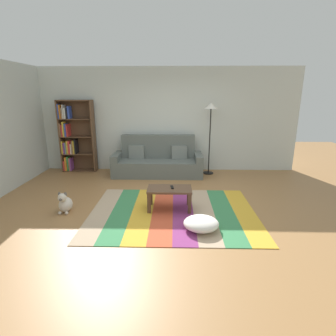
# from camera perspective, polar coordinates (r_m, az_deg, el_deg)

# --- Properties ---
(ground_plane) EXTENTS (14.00, 14.00, 0.00)m
(ground_plane) POSITION_cam_1_polar(r_m,az_deg,el_deg) (5.00, -0.59, -8.19)
(ground_plane) COLOR #9E7042
(back_wall) EXTENTS (6.80, 0.10, 2.70)m
(back_wall) POSITION_cam_1_polar(r_m,az_deg,el_deg) (7.15, 0.10, 10.29)
(back_wall) COLOR silver
(back_wall) RESTS_ON ground_plane
(left_wall) EXTENTS (0.10, 5.50, 2.70)m
(left_wall) POSITION_cam_1_polar(r_m,az_deg,el_deg) (6.44, -32.50, 7.26)
(left_wall) COLOR silver
(left_wall) RESTS_ON ground_plane
(rug) EXTENTS (2.89, 2.23, 0.01)m
(rug) POSITION_cam_1_polar(r_m,az_deg,el_deg) (4.74, 1.06, -9.52)
(rug) COLOR tan
(rug) RESTS_ON ground_plane
(couch) EXTENTS (2.26, 0.80, 1.00)m
(couch) POSITION_cam_1_polar(r_m,az_deg,el_deg) (6.82, -2.23, 1.35)
(couch) COLOR #59605B
(couch) RESTS_ON ground_plane
(bookshelf) EXTENTS (0.90, 0.28, 1.88)m
(bookshelf) POSITION_cam_1_polar(r_m,az_deg,el_deg) (7.46, -19.70, 6.15)
(bookshelf) COLOR brown
(bookshelf) RESTS_ON ground_plane
(coffee_table) EXTENTS (0.79, 0.44, 0.39)m
(coffee_table) POSITION_cam_1_polar(r_m,az_deg,el_deg) (4.75, 0.33, -5.22)
(coffee_table) COLOR #513826
(coffee_table) RESTS_ON rug
(pouf) EXTENTS (0.54, 0.51, 0.19)m
(pouf) POSITION_cam_1_polar(r_m,az_deg,el_deg) (4.17, 7.16, -11.78)
(pouf) COLOR white
(pouf) RESTS_ON rug
(dog) EXTENTS (0.22, 0.35, 0.40)m
(dog) POSITION_cam_1_polar(r_m,az_deg,el_deg) (5.04, -21.31, -7.13)
(dog) COLOR beige
(dog) RESTS_ON ground_plane
(standing_lamp) EXTENTS (0.32, 0.32, 1.81)m
(standing_lamp) POSITION_cam_1_polar(r_m,az_deg,el_deg) (6.78, 9.19, 11.19)
(standing_lamp) COLOR black
(standing_lamp) RESTS_ON ground_plane
(tv_remote) EXTENTS (0.06, 0.15, 0.02)m
(tv_remote) POSITION_cam_1_polar(r_m,az_deg,el_deg) (4.74, 0.90, -4.15)
(tv_remote) COLOR black
(tv_remote) RESTS_ON coffee_table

